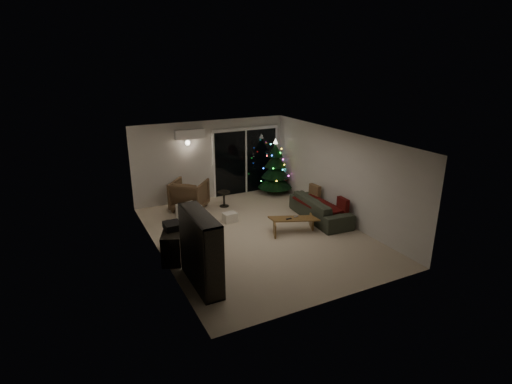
# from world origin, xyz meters

# --- Properties ---
(room) EXTENTS (6.50, 7.51, 2.60)m
(room) POSITION_xyz_m (0.46, 1.49, 1.02)
(room) COLOR beige
(room) RESTS_ON ground
(bookshelf) EXTENTS (0.91, 1.55, 1.51)m
(bookshelf) POSITION_xyz_m (-2.25, -1.59, 0.75)
(bookshelf) COLOR black
(bookshelf) RESTS_ON floor
(media_cabinet) EXTENTS (0.81, 1.18, 0.69)m
(media_cabinet) POSITION_xyz_m (-2.25, -0.22, 0.35)
(media_cabinet) COLOR black
(media_cabinet) RESTS_ON floor
(stereo) EXTENTS (0.35, 0.42, 0.15)m
(stereo) POSITION_xyz_m (-2.25, -0.22, 0.77)
(stereo) COLOR black
(stereo) RESTS_ON media_cabinet
(armchair) EXTENTS (1.36, 1.37, 0.89)m
(armchair) POSITION_xyz_m (-0.99, 2.55, 0.45)
(armchair) COLOR #3E2E1C
(armchair) RESTS_ON floor
(ottoman) EXTENTS (0.64, 0.64, 0.48)m
(ottoman) POSITION_xyz_m (-1.29, 1.65, 0.24)
(ottoman) COLOR white
(ottoman) RESTS_ON floor
(cardboard_box_a) EXTENTS (0.41, 0.32, 0.28)m
(cardboard_box_a) POSITION_xyz_m (-1.47, -0.04, 0.14)
(cardboard_box_a) COLOR beige
(cardboard_box_a) RESTS_ON floor
(cardboard_box_b) EXTENTS (0.39, 0.31, 0.26)m
(cardboard_box_b) POSITION_xyz_m (-0.30, 1.11, 0.13)
(cardboard_box_b) COLOR beige
(cardboard_box_b) RESTS_ON floor
(side_table) EXTENTS (0.50, 0.50, 0.47)m
(side_table) POSITION_xyz_m (0.01, 2.29, 0.24)
(side_table) COLOR black
(side_table) RESTS_ON floor
(floor_lamp) EXTENTS (0.30, 0.30, 1.90)m
(floor_lamp) POSITION_xyz_m (-0.74, 3.30, 0.95)
(floor_lamp) COLOR black
(floor_lamp) RESTS_ON floor
(sofa) EXTENTS (1.01, 2.22, 0.63)m
(sofa) POSITION_xyz_m (2.05, 0.16, 0.32)
(sofa) COLOR #2C3229
(sofa) RESTS_ON floor
(sofa_throw) EXTENTS (0.68, 1.56, 0.05)m
(sofa_throw) POSITION_xyz_m (1.95, 0.16, 0.46)
(sofa_throw) COLOR #511510
(sofa_throw) RESTS_ON sofa
(cushion_a) EXTENTS (0.16, 0.43, 0.42)m
(cushion_a) POSITION_xyz_m (2.30, 0.81, 0.57)
(cushion_a) COLOR olive
(cushion_a) RESTS_ON sofa
(cushion_b) EXTENTS (0.15, 0.42, 0.42)m
(cushion_b) POSITION_xyz_m (2.30, -0.49, 0.57)
(cushion_b) COLOR #511510
(cushion_b) RESTS_ON sofa
(coffee_table) EXTENTS (1.26, 0.85, 0.38)m
(coffee_table) POSITION_xyz_m (0.92, -0.25, 0.19)
(coffee_table) COLOR brown
(coffee_table) RESTS_ON floor
(remote_a) EXTENTS (0.15, 0.04, 0.02)m
(remote_a) POSITION_xyz_m (0.77, -0.25, 0.39)
(remote_a) COLOR black
(remote_a) RESTS_ON coffee_table
(remote_b) EXTENTS (0.14, 0.08, 0.02)m
(remote_b) POSITION_xyz_m (1.02, -0.20, 0.39)
(remote_b) COLOR slate
(remote_b) RESTS_ON coffee_table
(christmas_tree) EXTENTS (1.42, 1.42, 1.84)m
(christmas_tree) POSITION_xyz_m (2.03, 2.72, 0.92)
(christmas_tree) COLOR black
(christmas_tree) RESTS_ON floor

